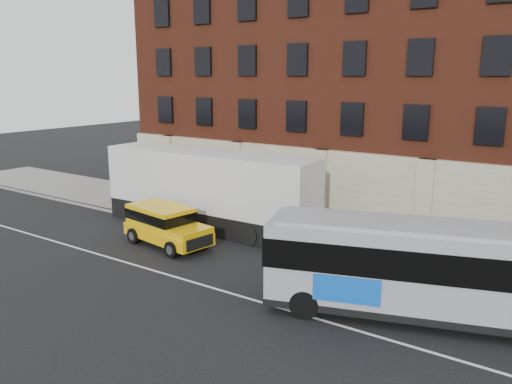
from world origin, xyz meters
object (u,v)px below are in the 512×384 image
Objects in this scene: sign_pole at (145,195)px; shipping_container at (208,191)px; city_bus at (450,270)px; yellow_suv at (165,223)px.

shipping_container is at bearing 9.13° from sign_pole.
city_bus is 0.99× the size of shipping_container.
yellow_suv is at bearing -89.13° from shipping_container.
shipping_container reaches higher than yellow_suv.
sign_pole reaches higher than yellow_suv.
sign_pole is 5.10m from yellow_suv.
yellow_suv is 3.60m from shipping_container.
shipping_container is (-0.05, 3.46, 0.99)m from yellow_suv.
sign_pole is at bearing 169.74° from city_bus.
city_bus reaches higher than sign_pole.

